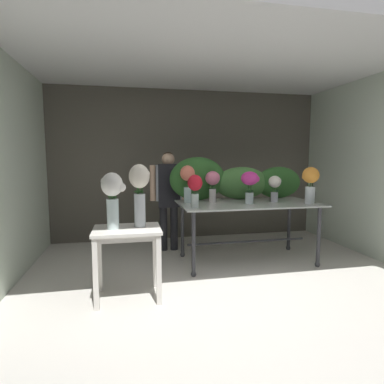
{
  "coord_description": "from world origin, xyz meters",
  "views": [
    {
      "loc": [
        -1.09,
        -2.43,
        1.48
      ],
      "look_at": [
        -0.35,
        1.15,
        1.07
      ],
      "focal_mm": 29.4,
      "sensor_mm": 36.0,
      "label": 1
    }
  ],
  "objects_px": {
    "vase_magenta_ranunculus": "(250,182)",
    "vase_cream_lisianthus_tall": "(139,189)",
    "side_table_white": "(127,239)",
    "vase_crimson_hydrangea": "(195,187)",
    "display_table_glass": "(248,211)",
    "vase_coral_roses": "(187,179)",
    "vase_rosy_stock": "(213,182)",
    "vase_white_roses_tall": "(112,195)",
    "vase_sunset_tulips": "(310,182)",
    "florist": "(168,191)",
    "vase_ivory_snapdragons": "(275,186)"
  },
  "relations": [
    {
      "from": "side_table_white",
      "to": "vase_rosy_stock",
      "type": "xyz_separation_m",
      "value": [
        1.19,
        0.98,
        0.49
      ]
    },
    {
      "from": "vase_ivory_snapdragons",
      "to": "vase_crimson_hydrangea",
      "type": "bearing_deg",
      "value": -167.62
    },
    {
      "from": "vase_sunset_tulips",
      "to": "vase_crimson_hydrangea",
      "type": "relative_size",
      "value": 1.2
    },
    {
      "from": "vase_magenta_ranunculus",
      "to": "vase_coral_roses",
      "type": "distance_m",
      "value": 0.85
    },
    {
      "from": "side_table_white",
      "to": "vase_ivory_snapdragons",
      "type": "distance_m",
      "value": 2.24
    },
    {
      "from": "display_table_glass",
      "to": "florist",
      "type": "height_order",
      "value": "florist"
    },
    {
      "from": "side_table_white",
      "to": "vase_magenta_ranunculus",
      "type": "bearing_deg",
      "value": 24.37
    },
    {
      "from": "florist",
      "to": "vase_sunset_tulips",
      "type": "xyz_separation_m",
      "value": [
        1.8,
        -1.03,
        0.19
      ]
    },
    {
      "from": "vase_magenta_ranunculus",
      "to": "vase_cream_lisianthus_tall",
      "type": "relative_size",
      "value": 0.67
    },
    {
      "from": "vase_magenta_ranunculus",
      "to": "vase_sunset_tulips",
      "type": "xyz_separation_m",
      "value": [
        0.8,
        -0.17,
        0.01
      ]
    },
    {
      "from": "vase_rosy_stock",
      "to": "vase_white_roses_tall",
      "type": "xyz_separation_m",
      "value": [
        -1.32,
        -0.98,
        -0.03
      ]
    },
    {
      "from": "vase_ivory_snapdragons",
      "to": "vase_cream_lisianthus_tall",
      "type": "height_order",
      "value": "vase_cream_lisianthus_tall"
    },
    {
      "from": "display_table_glass",
      "to": "vase_cream_lisianthus_tall",
      "type": "distance_m",
      "value": 1.75
    },
    {
      "from": "florist",
      "to": "side_table_white",
      "type": "bearing_deg",
      "value": -111.86
    },
    {
      "from": "vase_crimson_hydrangea",
      "to": "vase_cream_lisianthus_tall",
      "type": "xyz_separation_m",
      "value": [
        -0.7,
        -0.5,
        0.05
      ]
    },
    {
      "from": "vase_coral_roses",
      "to": "vase_crimson_hydrangea",
      "type": "xyz_separation_m",
      "value": [
        0.01,
        -0.45,
        -0.07
      ]
    },
    {
      "from": "display_table_glass",
      "to": "vase_coral_roses",
      "type": "bearing_deg",
      "value": 167.77
    },
    {
      "from": "florist",
      "to": "vase_magenta_ranunculus",
      "type": "height_order",
      "value": "florist"
    },
    {
      "from": "florist",
      "to": "vase_magenta_ranunculus",
      "type": "xyz_separation_m",
      "value": [
        1.0,
        -0.86,
        0.18
      ]
    },
    {
      "from": "vase_coral_roses",
      "to": "vase_ivory_snapdragons",
      "type": "relative_size",
      "value": 1.4
    },
    {
      "from": "vase_sunset_tulips",
      "to": "vase_cream_lisianthus_tall",
      "type": "relative_size",
      "value": 0.76
    },
    {
      "from": "vase_magenta_ranunculus",
      "to": "vase_sunset_tulips",
      "type": "relative_size",
      "value": 0.88
    },
    {
      "from": "florist",
      "to": "vase_white_roses_tall",
      "type": "xyz_separation_m",
      "value": [
        -0.78,
        -1.6,
        0.14
      ]
    },
    {
      "from": "vase_magenta_ranunculus",
      "to": "vase_sunset_tulips",
      "type": "distance_m",
      "value": 0.82
    },
    {
      "from": "vase_sunset_tulips",
      "to": "side_table_white",
      "type": "bearing_deg",
      "value": -166.76
    },
    {
      "from": "vase_crimson_hydrangea",
      "to": "display_table_glass",
      "type": "bearing_deg",
      "value": 18.76
    },
    {
      "from": "vase_coral_roses",
      "to": "vase_cream_lisianthus_tall",
      "type": "height_order",
      "value": "vase_cream_lisianthus_tall"
    },
    {
      "from": "vase_coral_roses",
      "to": "vase_white_roses_tall",
      "type": "distance_m",
      "value": 1.39
    },
    {
      "from": "vase_magenta_ranunculus",
      "to": "vase_crimson_hydrangea",
      "type": "relative_size",
      "value": 1.06
    },
    {
      "from": "display_table_glass",
      "to": "vase_coral_roses",
      "type": "xyz_separation_m",
      "value": [
        -0.82,
        0.18,
        0.45
      ]
    },
    {
      "from": "vase_white_roses_tall",
      "to": "display_table_glass",
      "type": "bearing_deg",
      "value": 24.83
    },
    {
      "from": "side_table_white",
      "to": "vase_cream_lisianthus_tall",
      "type": "bearing_deg",
      "value": 21.16
    },
    {
      "from": "side_table_white",
      "to": "vase_rosy_stock",
      "type": "bearing_deg",
      "value": 39.47
    },
    {
      "from": "florist",
      "to": "vase_crimson_hydrangea",
      "type": "xyz_separation_m",
      "value": [
        0.2,
        -1.05,
        0.15
      ]
    },
    {
      "from": "vase_rosy_stock",
      "to": "vase_white_roses_tall",
      "type": "distance_m",
      "value": 1.64
    },
    {
      "from": "vase_rosy_stock",
      "to": "vase_ivory_snapdragons",
      "type": "xyz_separation_m",
      "value": [
        0.86,
        -0.16,
        -0.05
      ]
    },
    {
      "from": "vase_rosy_stock",
      "to": "vase_crimson_hydrangea",
      "type": "bearing_deg",
      "value": -129.09
    },
    {
      "from": "vase_rosy_stock",
      "to": "side_table_white",
      "type": "bearing_deg",
      "value": -140.53
    },
    {
      "from": "vase_ivory_snapdragons",
      "to": "vase_sunset_tulips",
      "type": "distance_m",
      "value": 0.47
    },
    {
      "from": "florist",
      "to": "vase_cream_lisianthus_tall",
      "type": "relative_size",
      "value": 2.35
    },
    {
      "from": "florist",
      "to": "vase_ivory_snapdragons",
      "type": "height_order",
      "value": "florist"
    },
    {
      "from": "vase_magenta_ranunculus",
      "to": "vase_crimson_hydrangea",
      "type": "xyz_separation_m",
      "value": [
        -0.8,
        -0.19,
        -0.03
      ]
    },
    {
      "from": "display_table_glass",
      "to": "vase_sunset_tulips",
      "type": "height_order",
      "value": "vase_sunset_tulips"
    },
    {
      "from": "vase_crimson_hydrangea",
      "to": "vase_magenta_ranunculus",
      "type": "bearing_deg",
      "value": 13.6
    },
    {
      "from": "display_table_glass",
      "to": "vase_cream_lisianthus_tall",
      "type": "xyz_separation_m",
      "value": [
        -1.51,
        -0.77,
        0.42
      ]
    },
    {
      "from": "vase_rosy_stock",
      "to": "vase_sunset_tulips",
      "type": "height_order",
      "value": "vase_sunset_tulips"
    },
    {
      "from": "side_table_white",
      "to": "vase_crimson_hydrangea",
      "type": "height_order",
      "value": "vase_crimson_hydrangea"
    },
    {
      "from": "florist",
      "to": "vase_rosy_stock",
      "type": "relative_size",
      "value": 3.55
    },
    {
      "from": "vase_crimson_hydrangea",
      "to": "vase_coral_roses",
      "type": "bearing_deg",
      "value": 91.19
    },
    {
      "from": "vase_magenta_ranunculus",
      "to": "vase_cream_lisianthus_tall",
      "type": "xyz_separation_m",
      "value": [
        -1.51,
        -0.69,
        0.01
      ]
    }
  ]
}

